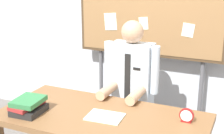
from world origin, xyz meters
name	(u,v)px	position (x,y,z in m)	size (l,w,h in m)	color
back_wall	(155,16)	(0.00, 1.35, 1.35)	(6.40, 0.08, 2.70)	silver
desk	(102,125)	(0.00, 0.00, 0.65)	(1.67, 0.82, 0.74)	brown
person	(131,97)	(0.00, 0.65, 0.65)	(0.55, 0.56, 1.41)	#2D2D33
bulletin_board	(149,6)	(0.00, 1.15, 1.48)	(1.59, 0.09, 2.06)	#4C3823
book_stack	(28,106)	(-0.57, -0.20, 0.80)	(0.23, 0.29, 0.12)	#262626
open_notebook	(105,117)	(0.04, -0.02, 0.74)	(0.28, 0.21, 0.01)	silver
desk_clock	(187,116)	(0.64, 0.16, 0.79)	(0.11, 0.04, 0.11)	maroon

